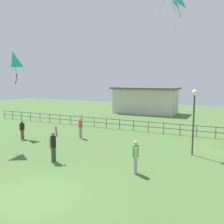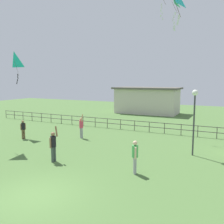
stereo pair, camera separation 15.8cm
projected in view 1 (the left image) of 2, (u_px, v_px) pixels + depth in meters
ground_plane at (35, 196)px, 10.03m from camera, size 80.00×80.00×0.00m
lamppost at (194, 107)px, 15.15m from camera, size 0.36×0.36×4.10m
person_0 at (53, 144)px, 14.10m from camera, size 0.34×0.53×2.05m
person_1 at (22, 128)px, 19.57m from camera, size 0.28×0.44×1.50m
person_3 at (135, 155)px, 12.35m from camera, size 0.32×0.47×1.70m
person_4 at (81, 126)px, 19.84m from camera, size 0.49×0.39×1.98m
kite_0 at (13, 60)px, 20.34m from camera, size 1.01×0.68×2.67m
kite_6 at (171, 4)px, 17.71m from camera, size 0.73×0.97×2.46m
waterfront_railing at (141, 125)px, 22.59m from camera, size 36.06×0.06×0.95m
pavilion_building at (146, 100)px, 34.68m from camera, size 8.94×4.73×3.63m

